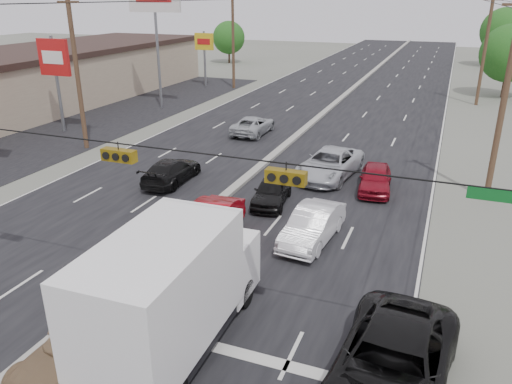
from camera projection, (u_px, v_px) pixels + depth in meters
ground at (98, 306)px, 16.71m from camera, size 200.00×200.00×0.00m
road_surface at (321, 116)px, 42.71m from camera, size 20.00×160.00×0.02m
center_median at (321, 115)px, 42.67m from camera, size 0.50×160.00×0.20m
strip_mall at (36, 80)px, 46.28m from camera, size 12.00×42.00×4.60m
parking_lot at (119, 113)px, 44.10m from camera, size 10.00×42.00×0.02m
utility_pole_left_b at (77, 72)px, 32.04m from camera, size 1.60×0.30×10.00m
utility_pole_left_c at (233, 41)px, 53.70m from camera, size 1.60×0.30×10.00m
utility_pole_right_b at (504, 99)px, 23.62m from camera, size 1.60×0.30×10.00m
utility_pole_right_c at (485, 49)px, 45.28m from camera, size 1.60×0.30×10.00m
traffic_signals at (116, 153)px, 14.22m from camera, size 25.00×0.30×0.54m
pole_sign_mid at (55, 63)px, 36.15m from camera, size 2.60×0.25×7.00m
pole_sign_billboard at (155, 5)px, 42.59m from camera, size 5.00×0.25×11.00m
pole_sign_far at (204, 46)px, 55.14m from camera, size 2.20×0.25×6.00m
tree_left_far at (229, 38)px, 74.74m from camera, size 4.80×4.80×6.12m
tree_right_mid at (509, 53)px, 49.06m from camera, size 5.60×5.60×7.14m
tree_right_far at (504, 31)px, 70.15m from camera, size 6.40×6.40×8.16m
box_truck at (173, 290)px, 14.09m from camera, size 2.79×7.55×3.80m
tan_sedan at (98, 340)px, 13.75m from camera, size 2.95×5.93×1.66m
red_sedan at (209, 224)px, 20.83m from camera, size 1.98×4.85×1.56m
black_suv at (391, 369)px, 12.66m from camera, size 3.35×6.43×1.73m
queue_car_a at (272, 191)px, 24.67m from camera, size 2.05×4.04×1.32m
queue_car_b at (313, 226)px, 20.82m from camera, size 1.95×4.56×1.46m
queue_car_c at (329, 164)px, 28.19m from camera, size 3.31×5.90×1.56m
queue_car_e at (375, 179)px, 26.24m from camera, size 2.03×4.15×1.36m
oncoming_near at (171, 171)px, 27.47m from camera, size 2.01×4.62×1.32m
oncoming_far at (253, 125)px, 37.10m from camera, size 2.20×4.75×1.32m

